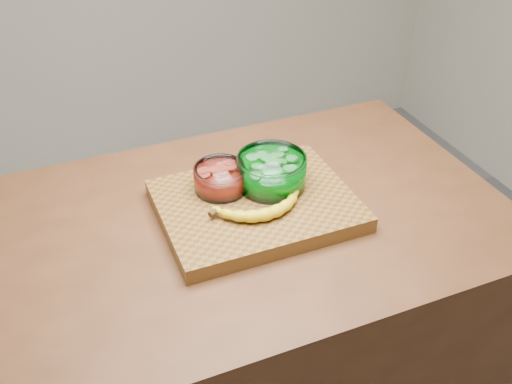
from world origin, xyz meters
name	(u,v)px	position (x,y,z in m)	size (l,w,h in m)	color
counter	(256,337)	(0.00, 0.00, 0.45)	(1.20, 0.80, 0.90)	#512D18
cutting_board	(256,206)	(0.00, 0.00, 0.92)	(0.45, 0.35, 0.04)	brown
bowl_red	(221,178)	(-0.06, 0.07, 0.97)	(0.13, 0.13, 0.06)	white
bowl_green	(271,172)	(0.06, 0.04, 0.98)	(0.17, 0.17, 0.08)	white
banana	(261,207)	(-0.01, -0.05, 0.96)	(0.25, 0.11, 0.03)	gold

